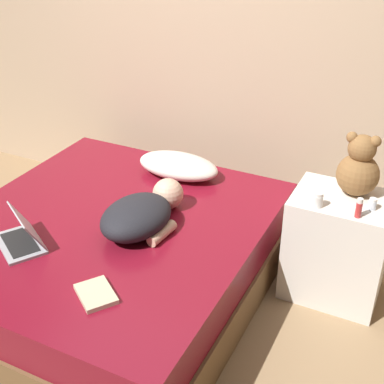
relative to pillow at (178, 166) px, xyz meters
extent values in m
plane|color=#937551|center=(-0.10, -0.68, -0.56)|extent=(12.00, 12.00, 0.00)
cube|color=tan|center=(-0.10, 0.53, 0.74)|extent=(8.00, 0.06, 2.60)
cube|color=brown|center=(-0.10, -0.68, -0.43)|extent=(1.71, 1.86, 0.26)
cube|color=maroon|center=(-0.10, -0.68, -0.19)|extent=(1.68, 1.83, 0.23)
cube|color=silver|center=(1.10, -0.11, -0.23)|extent=(0.55, 0.43, 0.66)
ellipsoid|color=beige|center=(0.00, 0.00, 0.00)|extent=(0.56, 0.31, 0.14)
ellipsoid|color=black|center=(0.11, -0.70, 0.03)|extent=(0.39, 0.49, 0.19)
sphere|color=#DBAD8E|center=(0.14, -0.39, 0.02)|extent=(0.18, 0.18, 0.18)
cylinder|color=#DBAD8E|center=(0.26, -0.69, -0.04)|extent=(0.08, 0.21, 0.06)
cube|color=#9E9EA3|center=(-0.39, -1.08, -0.06)|extent=(0.38, 0.34, 0.02)
cube|color=black|center=(-0.39, -1.08, -0.05)|extent=(0.30, 0.26, 0.00)
cube|color=#9E9EA3|center=(-0.36, -1.04, 0.03)|extent=(0.32, 0.25, 0.18)
cube|color=black|center=(-0.36, -1.04, 0.03)|extent=(0.29, 0.22, 0.16)
sphere|color=brown|center=(1.14, -0.03, 0.21)|extent=(0.24, 0.24, 0.24)
sphere|color=brown|center=(1.14, -0.03, 0.37)|extent=(0.15, 0.15, 0.15)
sphere|color=brown|center=(1.07, -0.03, 0.42)|extent=(0.06, 0.06, 0.06)
sphere|color=brown|center=(1.20, -0.03, 0.42)|extent=(0.06, 0.06, 0.06)
cylinder|color=#B72D2D|center=(1.20, -0.27, 0.14)|extent=(0.03, 0.03, 0.09)
cylinder|color=white|center=(1.20, -0.27, 0.19)|extent=(0.03, 0.03, 0.02)
cylinder|color=white|center=(0.99, -0.27, 0.13)|extent=(0.05, 0.05, 0.07)
cylinder|color=white|center=(0.99, -0.27, 0.17)|extent=(0.05, 0.05, 0.02)
cylinder|color=silver|center=(1.25, -0.16, 0.12)|extent=(0.04, 0.04, 0.05)
cylinder|color=white|center=(1.25, -0.16, 0.15)|extent=(0.04, 0.04, 0.01)
cube|color=#C6B793|center=(0.22, -1.24, -0.06)|extent=(0.26, 0.24, 0.02)
camera|label=1|loc=(1.47, -2.77, 1.59)|focal=50.00mm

